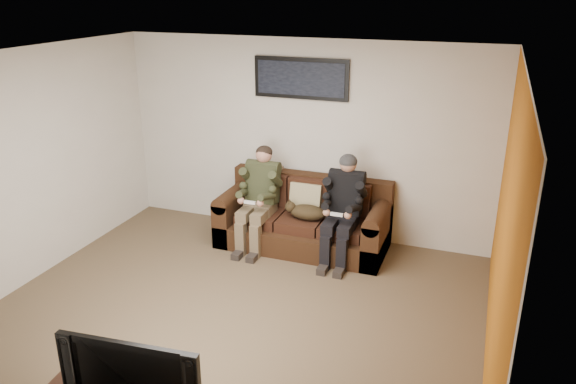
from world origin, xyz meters
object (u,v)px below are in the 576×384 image
at_px(person_left, 259,192).
at_px(television, 137,370).
at_px(person_right, 343,203).
at_px(cat, 306,212).
at_px(framed_poster, 301,78).
at_px(sofa, 305,221).

bearing_deg(person_left, television, -80.15).
distance_m(person_right, cat, 0.52).
bearing_deg(cat, television, -90.04).
bearing_deg(framed_poster, cat, -63.82).
height_order(sofa, cat, sofa).
distance_m(person_right, framed_poster, 1.67).
xyz_separation_m(framed_poster, television, (0.27, -4.17, -1.32)).
distance_m(cat, television, 3.62).
distance_m(cat, framed_poster, 1.69).
xyz_separation_m(person_left, television, (0.62, -3.60, 0.05)).
bearing_deg(person_right, television, -97.67).
relative_size(person_left, person_right, 0.99).
relative_size(person_right, cat, 1.97).
bearing_deg(television, cat, 84.74).
height_order(sofa, television, television).
bearing_deg(cat, sofa, 113.68).
relative_size(person_left, framed_poster, 1.03).
distance_m(sofa, person_right, 0.70).
relative_size(cat, framed_poster, 0.53).
bearing_deg(cat, framed_poster, 116.18).
xyz_separation_m(sofa, framed_poster, (-0.20, 0.39, 1.77)).
relative_size(cat, television, 0.65).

